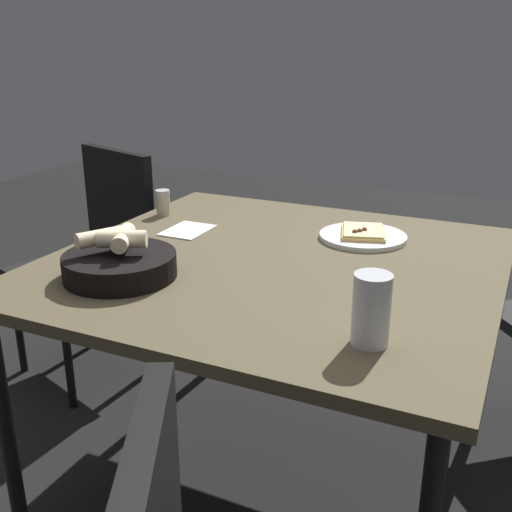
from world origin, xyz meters
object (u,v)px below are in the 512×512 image
Objects in this scene: pizza_plate at (363,235)px; pepper_shaker at (163,204)px; chair_spare at (97,249)px; bread_basket at (119,262)px; beer_glass at (371,314)px; dining_table at (275,278)px.

pepper_shaker reaches higher than pizza_plate.
chair_spare is at bearing -110.65° from pepper_shaker.
beer_glass is (0.08, 0.65, 0.02)m from bread_basket.
bread_basket reaches higher than dining_table.
chair_spare is (-0.68, -0.64, -0.27)m from bread_basket.
pepper_shaker reaches higher than dining_table.
bread_basket is 0.31× the size of chair_spare.
beer_glass is at bearing 82.86° from bread_basket.
bread_basket is 3.29× the size of pepper_shaker.
beer_glass is at bearing 59.49° from chair_spare.
bread_basket is at bearing 22.16° from pepper_shaker.
pizza_plate is 0.67m from pepper_shaker.
pepper_shaker is at bearing -157.84° from bread_basket.
dining_table is 0.42m from bread_basket.
beer_glass is 1.04m from pepper_shaker.
beer_glass is 1.70× the size of pepper_shaker.
pizza_plate is 1.78× the size of beer_glass.
bread_basket is 0.56m from pepper_shaker.
beer_glass is at bearing 16.68° from pizza_plate.
pizza_plate is at bearing 148.61° from dining_table.
pepper_shaker is (-0.52, -0.21, -0.00)m from bread_basket.
chair_spare reaches higher than beer_glass.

